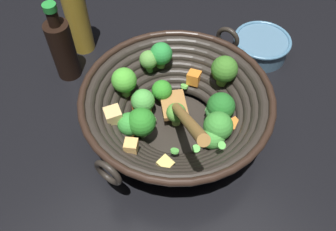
% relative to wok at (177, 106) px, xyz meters
% --- Properties ---
extents(ground_plane, '(4.00, 4.00, 0.00)m').
position_rel_wok_xyz_m(ground_plane, '(-0.00, 0.00, -0.07)').
color(ground_plane, black).
extents(wok, '(0.37, 0.40, 0.24)m').
position_rel_wok_xyz_m(wok, '(0.00, 0.00, 0.00)').
color(wok, black).
rests_on(wok, ground).
extents(soy_sauce_bottle, '(0.05, 0.05, 0.19)m').
position_rel_wok_xyz_m(soy_sauce_bottle, '(0.27, 0.09, 0.01)').
color(soy_sauce_bottle, black).
rests_on(soy_sauce_bottle, ground).
extents(cooking_oil_bottle, '(0.05, 0.05, 0.26)m').
position_rel_wok_xyz_m(cooking_oil_bottle, '(0.33, 0.01, 0.04)').
color(cooking_oil_bottle, gold).
rests_on(cooking_oil_bottle, ground).
extents(prep_bowl, '(0.14, 0.14, 0.05)m').
position_rel_wok_xyz_m(prep_bowl, '(0.03, -0.30, -0.04)').
color(prep_bowl, slate).
rests_on(prep_bowl, ground).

